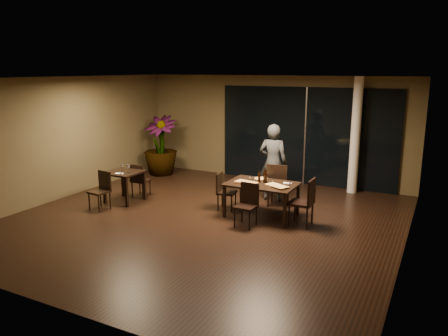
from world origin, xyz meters
TOP-DOWN VIEW (x-y plane):
  - ground at (0.00, 0.00)m, footprint 8.00×8.00m
  - wall_back at (0.00, 4.05)m, footprint 8.00×0.10m
  - wall_front at (0.00, -4.05)m, footprint 8.00×0.10m
  - wall_left at (-4.05, 0.00)m, footprint 0.10×8.00m
  - wall_right at (4.05, 0.00)m, footprint 0.10×8.00m
  - ceiling at (0.00, 0.00)m, footprint 8.00×8.00m
  - window_panel at (1.00, 3.96)m, footprint 5.00×0.06m
  - column at (2.40, 3.65)m, footprint 0.24×0.24m
  - main_table at (1.00, 0.80)m, footprint 1.50×1.00m
  - side_table at (-2.40, 0.30)m, footprint 0.80×0.80m
  - chair_main_far at (1.08, 1.60)m, footprint 0.54×0.54m
  - chair_main_near at (0.96, 0.13)m, footprint 0.42×0.42m
  - chair_main_left at (0.04, 0.85)m, footprint 0.46×0.46m
  - chair_main_right at (2.03, 0.65)m, footprint 0.47×0.47m
  - chair_side_far at (-2.33, 0.78)m, footprint 0.40×0.40m
  - chair_side_near at (-2.51, -0.38)m, footprint 0.45×0.45m
  - diner at (0.78, 2.05)m, footprint 0.68×0.48m
  - potted_plant at (-3.24, 3.03)m, footprint 1.11×1.11m
  - pizza_board_left at (0.71, 0.63)m, footprint 0.50×0.27m
  - pizza_board_right at (1.40, 0.65)m, footprint 0.55×0.39m
  - oblong_pizza_left at (0.71, 0.63)m, footprint 0.51×0.31m
  - oblong_pizza_right at (1.40, 0.65)m, footprint 0.53×0.41m
  - round_pizza at (0.84, 1.13)m, footprint 0.30×0.30m
  - bottle_a at (0.92, 0.84)m, footprint 0.06×0.06m
  - bottle_b at (1.08, 0.84)m, footprint 0.06×0.06m
  - bottle_c at (1.03, 0.89)m, footprint 0.07×0.07m
  - tumbler_left at (0.71, 0.90)m, footprint 0.08×0.08m
  - tumbler_right at (1.22, 0.90)m, footprint 0.08×0.08m
  - napkin_near at (1.54, 0.68)m, footprint 0.18×0.11m
  - napkin_far at (1.51, 1.03)m, footprint 0.19×0.12m
  - wine_glass_a at (-2.51, 0.37)m, footprint 0.07×0.07m
  - wine_glass_b at (-2.24, 0.28)m, footprint 0.09×0.09m
  - side_napkin at (-2.34, 0.06)m, footprint 0.21×0.17m

SIDE VIEW (x-z plane):
  - ground at x=0.00m, z-range 0.00..0.00m
  - chair_side_far at x=-2.33m, z-range 0.05..0.90m
  - chair_main_left at x=0.04m, z-range 0.05..0.91m
  - chair_side_near at x=-2.51m, z-range 0.05..0.93m
  - chair_main_near at x=0.96m, z-range 0.05..0.94m
  - chair_main_right at x=2.03m, z-range 0.06..1.06m
  - chair_main_far at x=1.08m, z-range 0.06..1.10m
  - side_table at x=-2.40m, z-range 0.25..1.00m
  - main_table at x=1.00m, z-range 0.30..1.05m
  - pizza_board_left at x=0.71m, z-range 0.75..0.76m
  - pizza_board_right at x=1.40m, z-range 0.75..0.76m
  - round_pizza at x=0.84m, z-range 0.75..0.76m
  - napkin_near at x=1.54m, z-range 0.75..0.76m
  - napkin_far at x=1.51m, z-range 0.75..0.76m
  - side_napkin at x=-2.34m, z-range 0.75..0.76m
  - oblong_pizza_left at x=0.71m, z-range 0.77..0.78m
  - oblong_pizza_right at x=1.40m, z-range 0.77..0.78m
  - tumbler_left at x=0.71m, z-range 0.75..0.84m
  - tumbler_right at x=1.22m, z-range 0.75..0.84m
  - wine_glass_a at x=-2.51m, z-range 0.75..0.91m
  - wine_glass_b at x=-2.24m, z-range 0.75..0.95m
  - bottle_a at x=0.92m, z-range 0.75..1.02m
  - bottle_b at x=1.08m, z-range 0.75..1.04m
  - potted_plant at x=-3.24m, z-range 0.00..1.80m
  - bottle_c at x=1.03m, z-range 0.75..1.08m
  - diner at x=0.78m, z-range 0.00..1.90m
  - window_panel at x=1.00m, z-range 0.00..2.70m
  - wall_back at x=0.00m, z-range 0.00..3.00m
  - wall_front at x=0.00m, z-range 0.00..3.00m
  - wall_left at x=-4.05m, z-range 0.00..3.00m
  - wall_right at x=4.05m, z-range 0.00..3.00m
  - column at x=2.40m, z-range 0.00..3.00m
  - ceiling at x=0.00m, z-range 3.00..3.04m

